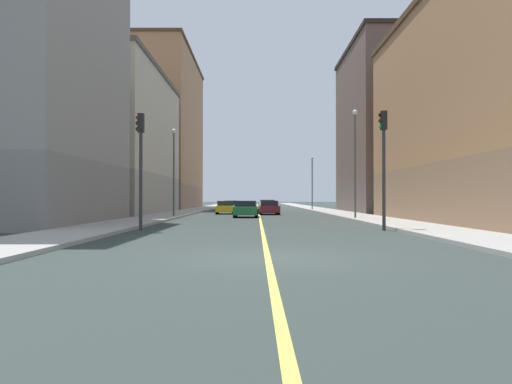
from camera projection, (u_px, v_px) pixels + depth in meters
The scene contains 19 objects.
ground_plane at pixel (269, 258), 12.92m from camera, with size 400.00×400.00×0.00m, color #2E3734.
sidewalk_left at pixel (324, 210), 61.89m from camera, with size 3.37×168.00×0.15m, color #9E9B93.
sidewalk_right at pixel (196, 210), 61.94m from camera, with size 3.37×168.00×0.15m, color #9E9B93.
lane_center_stripe at pixel (260, 211), 61.92m from camera, with size 0.16×154.00×0.01m, color #E5D14C.
building_left_near at pixel (509, 110), 30.60m from camera, with size 11.08×23.56×13.79m.
building_left_mid at pixel (401, 129), 53.63m from camera, with size 11.08×17.24×17.69m.
building_right_corner at pixel (9, 51), 29.67m from camera, with size 11.08×15.09×20.35m.
building_right_midblock at pixel (109, 142), 49.53m from camera, with size 11.08×22.24×14.02m.
building_right_distant at pixel (159, 133), 75.03m from camera, with size 11.08×26.12×22.54m.
traffic_light_left_near at pixel (385, 153), 23.99m from camera, with size 0.40×0.32×5.70m.
traffic_light_right_near at pixel (142, 154), 24.03m from camera, with size 0.40×0.32×5.58m.
street_lamp_left_near at pixel (357, 153), 35.99m from camera, with size 0.36×0.36×7.72m.
street_lamp_right_near at pixel (176, 163), 39.79m from camera, with size 0.36×0.36×6.86m.
street_lamp_left_far at pixel (314, 177), 63.59m from camera, with size 0.36×0.36×6.62m.
car_maroon at pixel (270, 208), 47.50m from camera, with size 2.02×4.64×1.30m.
car_green at pixel (248, 209), 40.53m from camera, with size 1.98×3.98×1.33m.
car_blue at pixel (234, 206), 58.88m from camera, with size 1.91×4.56×1.27m.
car_yellow at pixel (227, 208), 49.20m from camera, with size 1.85×4.09×1.27m.
car_silver at pixel (269, 206), 53.58m from camera, with size 1.88×4.57×1.37m.
Camera 1 is at (-0.30, -12.94, 1.54)m, focal length 35.42 mm.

